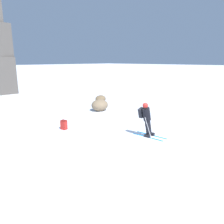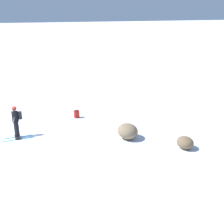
# 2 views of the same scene
# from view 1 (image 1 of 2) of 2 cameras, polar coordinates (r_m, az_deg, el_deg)

# --- Properties ---
(ground_plane) EXTENTS (300.00, 300.00, 0.00)m
(ground_plane) POSITION_cam_1_polar(r_m,az_deg,el_deg) (10.59, 9.86, -6.20)
(ground_plane) COLOR white
(skier) EXTENTS (1.29, 1.64, 1.72)m
(skier) POSITION_cam_1_polar(r_m,az_deg,el_deg) (10.08, 9.00, -1.59)
(skier) COLOR #1E7AC6
(skier) RESTS_ON ground
(spare_backpack) EXTENTS (0.28, 0.34, 0.50)m
(spare_backpack) POSITION_cam_1_polar(r_m,az_deg,el_deg) (11.60, -12.46, -3.29)
(spare_backpack) COLOR #AD231E
(spare_backpack) RESTS_ON ground
(exposed_boulder_0) EXTENTS (0.95, 0.80, 0.61)m
(exposed_boulder_0) POSITION_cam_1_polar(r_m,az_deg,el_deg) (18.52, -3.00, 3.45)
(exposed_boulder_0) COLOR brown
(exposed_boulder_0) RESTS_ON ground
(exposed_boulder_1) EXTENTS (1.25, 1.07, 0.81)m
(exposed_boulder_1) POSITION_cam_1_polar(r_m,az_deg,el_deg) (15.47, -3.22, 1.82)
(exposed_boulder_1) COLOR #7A664C
(exposed_boulder_1) RESTS_ON ground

